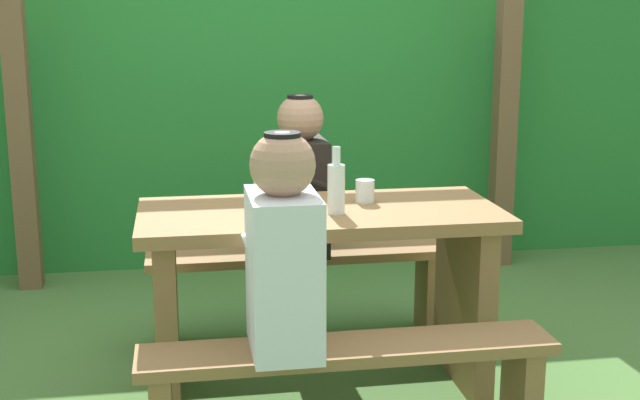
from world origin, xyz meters
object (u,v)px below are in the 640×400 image
(bench_far, at_px, (300,275))
(bottle_left, at_px, (262,184))
(person_white_shirt, at_px, (283,251))
(drinking_glass, at_px, (365,191))
(bottle_right, at_px, (336,187))
(picnic_table, at_px, (320,269))
(bench_near, at_px, (348,378))
(person_black_coat, at_px, (301,180))
(cell_phone, at_px, (306,203))

(bench_far, bearing_deg, bottle_left, -113.23)
(person_white_shirt, bearing_deg, bench_far, 79.27)
(bench_far, bearing_deg, drinking_glass, -67.65)
(bench_far, height_order, bottle_right, bottle_right)
(picnic_table, distance_m, bench_near, 0.60)
(bottle_right, bearing_deg, picnic_table, 119.86)
(picnic_table, xyz_separation_m, bench_far, (0.00, 0.57, -0.21))
(bottle_left, bearing_deg, bottle_right, -27.91)
(person_black_coat, distance_m, drinking_glass, 0.52)
(bottle_left, distance_m, bottle_right, 0.30)
(bench_near, xyz_separation_m, cell_phone, (-0.04, 0.66, 0.46))
(picnic_table, relative_size, person_white_shirt, 1.95)
(bottle_right, xyz_separation_m, cell_phone, (-0.09, 0.18, -0.10))
(picnic_table, height_order, bench_near, picnic_table)
(person_white_shirt, relative_size, bottle_right, 2.80)
(drinking_glass, bearing_deg, picnic_table, -156.18)
(bench_near, bearing_deg, picnic_table, 90.00)
(bench_near, height_order, bottle_left, bottle_left)
(bench_near, height_order, person_white_shirt, person_white_shirt)
(person_black_coat, relative_size, bottle_left, 3.08)
(bench_near, distance_m, cell_phone, 0.80)
(drinking_glass, bearing_deg, person_black_coat, 111.84)
(bench_near, bearing_deg, bottle_left, 109.29)
(picnic_table, relative_size, drinking_glass, 15.33)
(picnic_table, bearing_deg, person_white_shirt, -110.82)
(drinking_glass, height_order, bottle_right, bottle_right)
(bench_far, relative_size, bottle_left, 5.99)
(picnic_table, relative_size, bench_near, 1.00)
(person_black_coat, distance_m, bottle_right, 0.66)
(bench_far, bearing_deg, person_white_shirt, -100.73)
(drinking_glass, bearing_deg, bottle_right, -131.23)
(picnic_table, bearing_deg, cell_phone, 113.62)
(person_white_shirt, xyz_separation_m, person_black_coat, (0.22, 1.13, 0.00))
(picnic_table, bearing_deg, drinking_glass, 23.82)
(cell_phone, bearing_deg, bottle_left, -175.98)
(bench_near, distance_m, drinking_glass, 0.84)
(bottle_left, height_order, bottle_right, bottle_right)
(bottle_right, bearing_deg, person_white_shirt, -118.64)
(cell_phone, bearing_deg, bench_near, -94.28)
(person_white_shirt, height_order, drinking_glass, person_white_shirt)
(bottle_left, bearing_deg, drinking_glass, 4.04)
(bench_far, distance_m, drinking_glass, 0.72)
(bench_near, relative_size, cell_phone, 10.00)
(bench_far, distance_m, cell_phone, 0.66)
(person_black_coat, relative_size, drinking_glass, 7.88)
(bench_near, distance_m, bottle_left, 0.86)
(drinking_glass, height_order, cell_phone, drinking_glass)
(bench_far, bearing_deg, bottle_right, -85.79)
(bench_far, xyz_separation_m, bottle_left, (-0.22, -0.51, 0.54))
(person_black_coat, bearing_deg, cell_phone, -95.83)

